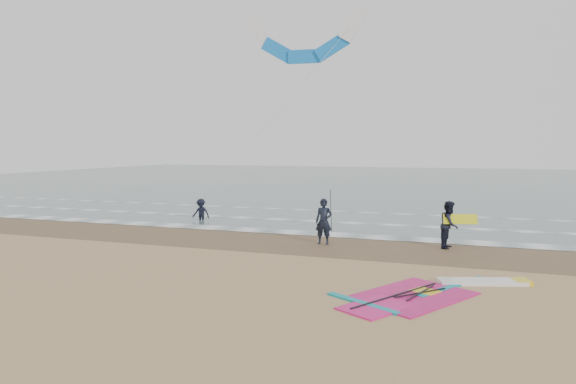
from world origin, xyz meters
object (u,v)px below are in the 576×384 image
(windsurf_rig, at_px, (434,292))
(person_wading, at_px, (201,206))
(person_walking, at_px, (449,225))
(surf_kite, at_px, (304,43))
(person_standing, at_px, (324,222))

(windsurf_rig, bearing_deg, person_wading, 141.34)
(person_walking, height_order, person_wading, person_walking)
(windsurf_rig, bearing_deg, surf_kite, 121.17)
(person_walking, bearing_deg, person_standing, 109.75)
(windsurf_rig, bearing_deg, person_walking, 88.57)
(person_wading, xyz_separation_m, surf_kite, (5.00, 2.66, 8.87))
(person_standing, xyz_separation_m, person_wading, (-8.09, 4.39, -0.17))
(person_standing, xyz_separation_m, surf_kite, (-3.09, 7.06, 8.70))
(surf_kite, bearing_deg, person_walking, -37.82)
(windsurf_rig, xyz_separation_m, surf_kite, (-7.81, 12.91, 9.61))
(person_wading, bearing_deg, person_walking, -17.19)
(windsurf_rig, height_order, surf_kite, surf_kite)
(person_wading, bearing_deg, person_standing, -30.48)
(person_standing, relative_size, person_walking, 1.01)
(person_standing, height_order, surf_kite, surf_kite)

